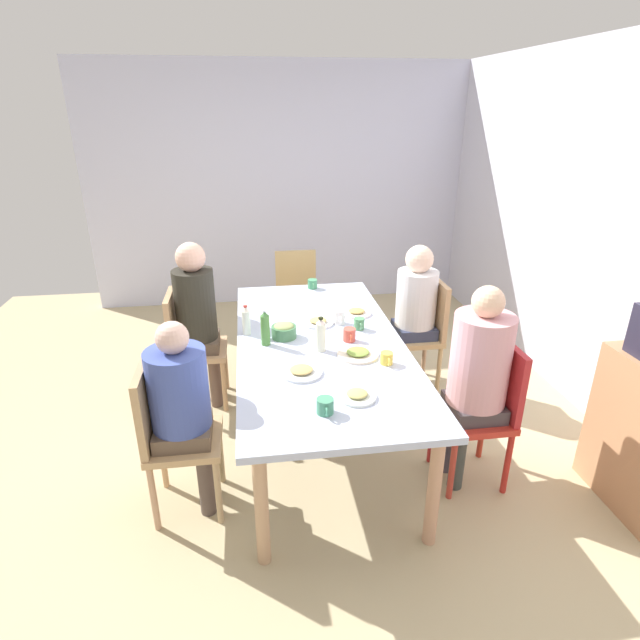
% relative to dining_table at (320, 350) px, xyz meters
% --- Properties ---
extents(ground_plane, '(6.61, 6.61, 0.00)m').
position_rel_dining_table_xyz_m(ground_plane, '(0.00, 0.00, -0.66)').
color(ground_plane, tan).
extents(wall_back, '(5.75, 0.12, 2.60)m').
position_rel_dining_table_xyz_m(wall_back, '(0.00, 2.07, 0.64)').
color(wall_back, silver).
rests_on(wall_back, ground_plane).
extents(wall_left, '(0.12, 4.26, 2.60)m').
position_rel_dining_table_xyz_m(wall_left, '(-2.81, 0.00, 0.64)').
color(wall_left, silver).
rests_on(wall_left, ground_plane).
extents(dining_table, '(2.27, 1.07, 0.73)m').
position_rel_dining_table_xyz_m(dining_table, '(0.00, 0.00, 0.00)').
color(dining_table, '#B2BCD6').
rests_on(dining_table, ground_plane).
extents(chair_0, '(0.40, 0.40, 0.90)m').
position_rel_dining_table_xyz_m(chair_0, '(0.57, -0.92, -0.15)').
color(chair_0, tan).
rests_on(chair_0, ground_plane).
extents(person_0, '(0.32, 0.32, 1.15)m').
position_rel_dining_table_xyz_m(person_0, '(0.57, -0.83, 0.03)').
color(person_0, brown).
rests_on(person_0, ground_plane).
extents(chair_1, '(0.40, 0.40, 0.90)m').
position_rel_dining_table_xyz_m(chair_1, '(0.57, 0.92, -0.15)').
color(chair_1, red).
rests_on(chair_1, ground_plane).
extents(person_1, '(0.34, 0.34, 1.26)m').
position_rel_dining_table_xyz_m(person_1, '(0.57, 0.83, 0.10)').
color(person_1, '#3B423D').
rests_on(person_1, ground_plane).
extents(chair_2, '(0.40, 0.40, 0.90)m').
position_rel_dining_table_xyz_m(chair_2, '(-1.51, 0.00, -0.15)').
color(chair_2, tan).
rests_on(chair_2, ground_plane).
extents(chair_3, '(0.40, 0.40, 0.90)m').
position_rel_dining_table_xyz_m(chair_3, '(-0.57, -0.92, -0.15)').
color(chair_3, tan).
rests_on(chair_3, ground_plane).
extents(person_3, '(0.30, 0.30, 1.27)m').
position_rel_dining_table_xyz_m(person_3, '(-0.57, -0.83, 0.10)').
color(person_3, brown).
rests_on(person_3, ground_plane).
extents(chair_4, '(0.40, 0.40, 0.90)m').
position_rel_dining_table_xyz_m(chair_4, '(-0.57, 0.92, -0.15)').
color(chair_4, tan).
rests_on(chair_4, ground_plane).
extents(person_4, '(0.31, 0.31, 1.19)m').
position_rel_dining_table_xyz_m(person_4, '(-0.57, 0.83, 0.06)').
color(person_4, '#29334C').
rests_on(person_4, ground_plane).
extents(plate_0, '(0.22, 0.22, 0.04)m').
position_rel_dining_table_xyz_m(plate_0, '(-0.28, 0.03, 0.08)').
color(plate_0, silver).
rests_on(plate_0, dining_table).
extents(plate_1, '(0.20, 0.20, 0.04)m').
position_rel_dining_table_xyz_m(plate_1, '(0.72, 0.09, 0.08)').
color(plate_1, white).
rests_on(plate_1, dining_table).
extents(plate_2, '(0.24, 0.24, 0.04)m').
position_rel_dining_table_xyz_m(plate_2, '(0.42, -0.17, 0.08)').
color(plate_2, silver).
rests_on(plate_2, dining_table).
extents(plate_3, '(0.21, 0.21, 0.04)m').
position_rel_dining_table_xyz_m(plate_3, '(-0.42, 0.33, 0.08)').
color(plate_3, white).
rests_on(plate_3, dining_table).
extents(plate_4, '(0.25, 0.25, 0.04)m').
position_rel_dining_table_xyz_m(plate_4, '(0.24, 0.20, 0.08)').
color(plate_4, beige).
rests_on(plate_4, dining_table).
extents(bowl_0, '(0.17, 0.17, 0.10)m').
position_rel_dining_table_xyz_m(bowl_0, '(-0.09, -0.23, 0.11)').
color(bowl_0, '#43764B').
rests_on(bowl_0, dining_table).
extents(cup_0, '(0.11, 0.07, 0.08)m').
position_rel_dining_table_xyz_m(cup_0, '(-0.15, 0.29, 0.10)').
color(cup_0, '#4C8B5A').
rests_on(cup_0, dining_table).
extents(cup_1, '(0.12, 0.08, 0.09)m').
position_rel_dining_table_xyz_m(cup_1, '(0.02, 0.19, 0.11)').
color(cup_1, '#CC5142').
rests_on(cup_1, dining_table).
extents(cup_2, '(0.11, 0.08, 0.10)m').
position_rel_dining_table_xyz_m(cup_2, '(-0.27, 0.18, 0.11)').
color(cup_2, white).
rests_on(cup_2, dining_table).
extents(cup_3, '(0.12, 0.09, 0.08)m').
position_rel_dining_table_xyz_m(cup_3, '(0.84, -0.09, 0.10)').
color(cup_3, '#428865').
rests_on(cup_3, dining_table).
extents(cup_4, '(0.11, 0.07, 0.07)m').
position_rel_dining_table_xyz_m(cup_4, '(0.37, 0.35, 0.10)').
color(cup_4, gold).
rests_on(cup_4, dining_table).
extents(cup_5, '(0.11, 0.08, 0.08)m').
position_rel_dining_table_xyz_m(cup_5, '(-1.04, 0.09, 0.10)').
color(cup_5, '#449061').
rests_on(cup_5, dining_table).
extents(bottle_0, '(0.06, 0.06, 0.23)m').
position_rel_dining_table_xyz_m(bottle_0, '(0.14, -0.01, 0.17)').
color(bottle_0, silver).
rests_on(bottle_0, dining_table).
extents(bottle_1, '(0.06, 0.06, 0.24)m').
position_rel_dining_table_xyz_m(bottle_1, '(0.00, -0.35, 0.18)').
color(bottle_1, '#467F35').
rests_on(bottle_1, dining_table).
extents(bottle_2, '(0.05, 0.05, 0.21)m').
position_rel_dining_table_xyz_m(bottle_2, '(-0.18, -0.47, 0.16)').
color(bottle_2, silver).
rests_on(bottle_2, dining_table).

